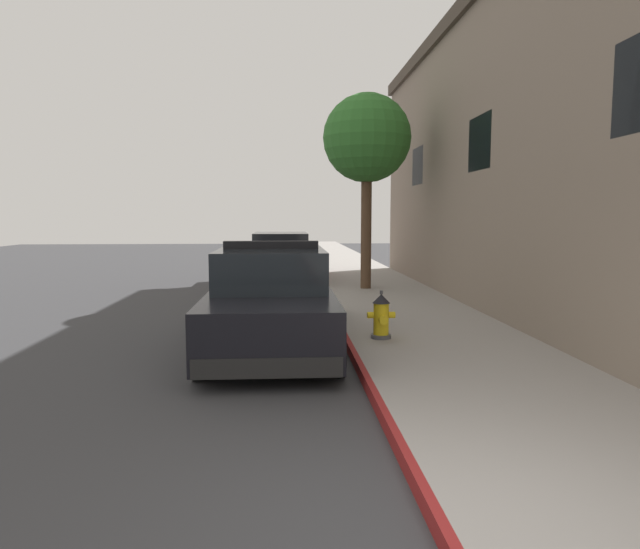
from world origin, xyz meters
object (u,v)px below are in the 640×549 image
parked_car_silver_ahead (281,259)px  street_tree (367,140)px  fire_hydrant (381,316)px  police_cruiser (271,300)px

parked_car_silver_ahead → street_tree: street_tree is taller
street_tree → fire_hydrant: bearing=-96.1°
police_cruiser → parked_car_silver_ahead: (0.10, 8.69, -0.00)m
fire_hydrant → street_tree: bearing=83.9°
police_cruiser → street_tree: 7.29m
police_cruiser → parked_car_silver_ahead: police_cruiser is taller
police_cruiser → street_tree: street_tree is taller
police_cruiser → fire_hydrant: (1.72, -0.16, -0.24)m
police_cruiser → street_tree: bearing=68.4°
street_tree → parked_car_silver_ahead: bearing=130.8°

